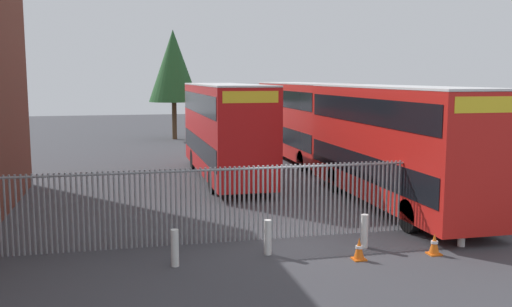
# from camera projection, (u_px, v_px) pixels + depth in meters

# --- Properties ---
(ground_plane) EXTENTS (100.00, 100.00, 0.00)m
(ground_plane) POSITION_uv_depth(u_px,v_px,m) (235.00, 187.00, 24.59)
(ground_plane) COLOR #3D3D42
(palisade_fence) EXTENTS (15.26, 0.14, 2.35)m
(palisade_fence) POSITION_uv_depth(u_px,v_px,m) (268.00, 200.00, 16.58)
(palisade_fence) COLOR gray
(palisade_fence) RESTS_ON ground
(double_decker_bus_near_gate) EXTENTS (2.54, 10.81, 4.42)m
(double_decker_bus_near_gate) POSITION_uv_depth(u_px,v_px,m) (394.00, 141.00, 20.61)
(double_decker_bus_near_gate) COLOR red
(double_decker_bus_near_gate) RESTS_ON ground
(double_decker_bus_behind_fence_left) EXTENTS (2.54, 10.81, 4.42)m
(double_decker_bus_behind_fence_left) POSITION_uv_depth(u_px,v_px,m) (225.00, 127.00, 26.43)
(double_decker_bus_behind_fence_left) COLOR red
(double_decker_bus_behind_fence_left) RESTS_ON ground
(double_decker_bus_behind_fence_right) EXTENTS (2.54, 10.81, 4.42)m
(double_decker_bus_behind_fence_right) POSITION_uv_depth(u_px,v_px,m) (303.00, 118.00, 32.07)
(double_decker_bus_behind_fence_right) COLOR red
(double_decker_bus_behind_fence_right) RESTS_ON ground
(bollard_near_left) EXTENTS (0.20, 0.20, 0.95)m
(bollard_near_left) POSITION_uv_depth(u_px,v_px,m) (175.00, 248.00, 14.25)
(bollard_near_left) COLOR silver
(bollard_near_left) RESTS_ON ground
(bollard_center_front) EXTENTS (0.20, 0.20, 0.95)m
(bollard_center_front) POSITION_uv_depth(u_px,v_px,m) (268.00, 237.00, 15.20)
(bollard_center_front) COLOR silver
(bollard_center_front) RESTS_ON ground
(bollard_near_right) EXTENTS (0.20, 0.20, 0.95)m
(bollard_near_right) POSITION_uv_depth(u_px,v_px,m) (365.00, 231.00, 15.80)
(bollard_near_right) COLOR silver
(bollard_near_right) RESTS_ON ground
(bollard_far_right) EXTENTS (0.20, 0.20, 0.95)m
(bollard_far_right) POSITION_uv_depth(u_px,v_px,m) (462.00, 230.00, 15.93)
(bollard_far_right) COLOR silver
(bollard_far_right) RESTS_ON ground
(traffic_cone_by_gate) EXTENTS (0.34, 0.34, 0.59)m
(traffic_cone_by_gate) POSITION_uv_depth(u_px,v_px,m) (434.00, 244.00, 15.22)
(traffic_cone_by_gate) COLOR orange
(traffic_cone_by_gate) RESTS_ON ground
(traffic_cone_mid_forecourt) EXTENTS (0.34, 0.34, 0.59)m
(traffic_cone_mid_forecourt) POSITION_uv_depth(u_px,v_px,m) (359.00, 249.00, 14.78)
(traffic_cone_mid_forecourt) COLOR orange
(traffic_cone_mid_forecourt) RESTS_ON ground
(tree_tall_back) EXTENTS (3.79, 3.79, 8.29)m
(tree_tall_back) POSITION_uv_depth(u_px,v_px,m) (173.00, 66.00, 43.00)
(tree_tall_back) COLOR #4C3823
(tree_tall_back) RESTS_ON ground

